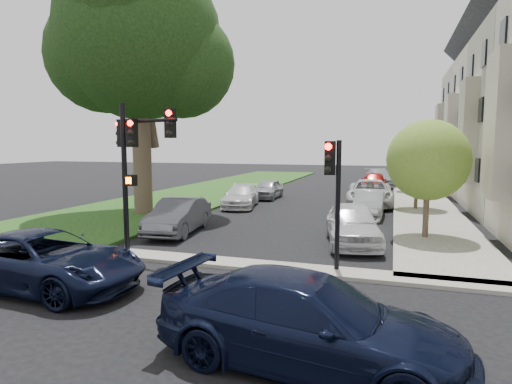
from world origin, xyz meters
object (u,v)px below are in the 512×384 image
(car_cross_near, at_px, (43,260))
(car_parked_1, at_px, (369,204))
(small_tree_c, at_px, (411,160))
(car_cross_far, at_px, (308,322))
(traffic_signal_main, at_px, (135,151))
(eucalyptus, at_px, (138,38))
(car_parked_2, at_px, (370,193))
(car_parked_3, at_px, (374,182))
(small_tree_b, at_px, (417,162))
(car_parked_4, at_px, (379,178))
(traffic_signal_secondary, at_px, (334,181))
(small_tree_a, at_px, (428,160))
(car_parked_7, at_px, (268,189))
(car_parked_6, at_px, (241,196))
(car_parked_5, at_px, (178,216))
(car_parked_0, at_px, (353,224))

(car_cross_near, distance_m, car_parked_1, 16.18)
(small_tree_c, distance_m, car_parked_1, 13.02)
(car_cross_far, bearing_deg, traffic_signal_main, 58.29)
(eucalyptus, height_order, small_tree_c, eucalyptus)
(car_parked_2, height_order, car_parked_3, car_parked_2)
(small_tree_b, xyz_separation_m, car_cross_near, (-9.96, -17.36, -2.04))
(car_cross_far, distance_m, car_parked_4, 33.29)
(traffic_signal_secondary, height_order, car_parked_3, traffic_signal_secondary)
(small_tree_a, distance_m, car_cross_near, 13.87)
(traffic_signal_secondary, xyz_separation_m, car_parked_7, (-6.74, 16.28, -2.05))
(traffic_signal_main, bearing_deg, car_parked_6, 92.22)
(small_tree_b, relative_size, car_parked_7, 1.06)
(car_parked_1, bearing_deg, traffic_signal_main, -123.82)
(traffic_signal_main, height_order, car_parked_4, traffic_signal_main)
(traffic_signal_main, bearing_deg, car_parked_5, 96.00)
(car_cross_near, distance_m, car_parked_3, 27.98)
(car_cross_near, xyz_separation_m, car_parked_7, (0.29, 20.02, -0.09))
(car_cross_near, distance_m, car_cross_far, 7.59)
(car_cross_near, height_order, car_parked_1, car_cross_near)
(eucalyptus, bearing_deg, car_parked_3, 53.97)
(car_parked_0, bearing_deg, eucalyptus, 151.13)
(car_parked_0, height_order, car_parked_6, car_parked_0)
(small_tree_a, bearing_deg, small_tree_b, 90.00)
(car_parked_4, xyz_separation_m, car_parked_5, (-7.50, -24.06, -0.04))
(small_tree_a, height_order, car_parked_0, small_tree_a)
(car_parked_6, bearing_deg, car_parked_5, -100.21)
(eucalyptus, xyz_separation_m, car_parked_1, (11.75, 3.05, -8.63))
(eucalyptus, bearing_deg, car_parked_6, 45.23)
(small_tree_c, relative_size, car_parked_0, 0.83)
(small_tree_b, height_order, car_parked_4, small_tree_b)
(car_parked_4, distance_m, car_parked_6, 17.74)
(car_cross_near, xyz_separation_m, car_cross_far, (7.38, -1.77, 0.02))
(small_tree_c, distance_m, traffic_signal_main, 25.12)
(car_parked_3, bearing_deg, small_tree_b, -75.45)
(car_parked_1, relative_size, car_parked_3, 0.87)
(small_tree_a, bearing_deg, eucalyptus, 172.21)
(small_tree_c, relative_size, car_parked_2, 0.67)
(small_tree_a, bearing_deg, car_parked_2, 105.85)
(car_cross_far, xyz_separation_m, car_parked_3, (-0.17, 28.81, 0.02))
(car_cross_near, distance_m, car_parked_2, 19.98)
(small_tree_b, bearing_deg, car_cross_near, -119.85)
(small_tree_c, xyz_separation_m, traffic_signal_main, (-9.59, -23.20, 0.97))
(small_tree_b, distance_m, car_parked_0, 10.34)
(car_parked_4, xyz_separation_m, car_parked_7, (-7.19, -11.49, -0.11))
(small_tree_b, bearing_deg, car_parked_4, 99.95)
(car_cross_far, height_order, car_parked_3, car_parked_3)
(small_tree_c, relative_size, car_parked_1, 0.94)
(traffic_signal_secondary, bearing_deg, traffic_signal_main, 179.65)
(car_parked_5, bearing_deg, traffic_signal_secondary, -35.07)
(small_tree_c, relative_size, car_cross_far, 0.72)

